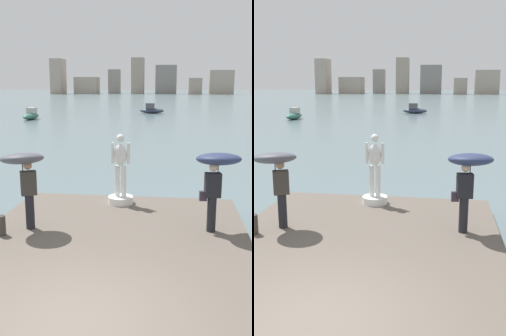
% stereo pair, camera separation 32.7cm
% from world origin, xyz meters
% --- Properties ---
extents(ground_plane, '(400.00, 400.00, 0.00)m').
position_xyz_m(ground_plane, '(0.00, 40.00, 0.00)').
color(ground_plane, slate).
extents(pier, '(6.50, 9.99, 0.40)m').
position_xyz_m(pier, '(0.00, 1.99, 0.20)').
color(pier, '#60564C').
rests_on(pier, ground).
extents(statue_white_figure, '(0.76, 0.76, 2.13)m').
position_xyz_m(statue_white_figure, '(-0.19, 6.16, 1.12)').
color(statue_white_figure, white).
rests_on(statue_white_figure, pier).
extents(onlooker_left, '(1.43, 1.45, 2.02)m').
position_xyz_m(onlooker_left, '(-2.24, 3.73, 1.98)').
color(onlooker_left, black).
rests_on(onlooker_left, pier).
extents(onlooker_right, '(1.21, 1.24, 2.03)m').
position_xyz_m(onlooker_right, '(2.44, 4.15, 2.00)').
color(onlooker_right, black).
rests_on(onlooker_right, pier).
extents(mooring_bollard, '(0.21, 0.21, 0.48)m').
position_xyz_m(mooring_bollard, '(-2.69, 3.21, 0.64)').
color(mooring_bollard, '#38332D').
rests_on(mooring_bollard, pier).
extents(boat_near, '(1.41, 3.40, 1.32)m').
position_xyz_m(boat_near, '(-14.78, 37.92, 0.47)').
color(boat_near, '#336B5B').
rests_on(boat_near, ground).
extents(boat_far, '(3.36, 1.61, 1.36)m').
position_xyz_m(boat_far, '(-1.97, 49.05, 0.48)').
color(boat_far, '#2D384C').
rests_on(boat_far, ground).
extents(distant_skyline, '(95.35, 14.23, 13.51)m').
position_xyz_m(distant_skyline, '(3.25, 150.27, 5.04)').
color(distant_skyline, '#A89989').
rests_on(distant_skyline, ground).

